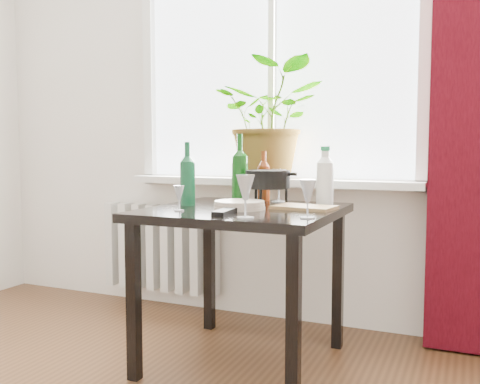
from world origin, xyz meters
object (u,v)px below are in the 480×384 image
at_px(tv_remote, 225,212).
at_px(cleaning_bottle, 325,175).
at_px(bottle_amber, 264,175).
at_px(cutting_board, 304,207).
at_px(wineglass_front_right, 245,196).
at_px(fondue_pot, 268,188).
at_px(wineglass_front_left, 179,198).
at_px(wine_bottle_left, 188,173).
at_px(wineglass_back_left, 249,186).
at_px(potted_plant, 271,120).
at_px(wineglass_back_center, 279,185).
at_px(radiator, 161,248).
at_px(table, 243,228).
at_px(wineglass_far_right, 308,198).
at_px(plate_stack, 239,205).
at_px(wine_bottle_right, 240,168).

bearing_deg(tv_remote, cleaning_bottle, 56.88).
height_order(bottle_amber, cutting_board, bottle_amber).
bearing_deg(cutting_board, cleaning_bottle, 80.12).
relative_size(wineglass_front_right, fondue_pot, 0.71).
xyz_separation_m(wineglass_front_left, tv_remote, (0.23, -0.02, -0.05)).
height_order(wine_bottle_left, cutting_board, wine_bottle_left).
height_order(wine_bottle_left, wineglass_back_left, wine_bottle_left).
distance_m(potted_plant, wineglass_front_left, 0.89).
bearing_deg(wineglass_front_right, wineglass_back_center, 98.00).
bearing_deg(bottle_amber, wineglass_back_left, 176.63).
relative_size(wine_bottle_left, wineglass_front_left, 2.70).
height_order(radiator, wineglass_front_right, wineglass_front_right).
height_order(potted_plant, tv_remote, potted_plant).
height_order(bottle_amber, fondue_pot, bottle_amber).
bearing_deg(potted_plant, fondue_pot, -72.16).
distance_m(bottle_amber, wineglass_front_left, 0.61).
height_order(table, wineglass_back_center, wineglass_back_center).
xyz_separation_m(cleaning_bottle, wineglass_front_left, (-0.52, -0.53, -0.09)).
xyz_separation_m(bottle_amber, wineglass_front_left, (-0.18, -0.58, -0.08)).
relative_size(wineglass_far_right, fondue_pot, 0.63).
relative_size(bottle_amber, cutting_board, 0.97).
distance_m(wine_bottle_left, wineglass_front_left, 0.26).
height_order(potted_plant, wineglass_front_left, potted_plant).
relative_size(table, potted_plant, 1.30).
relative_size(wineglass_front_left, plate_stack, 0.49).
bearing_deg(table, cleaning_bottle, 43.97).
relative_size(table, wine_bottle_right, 2.38).
bearing_deg(plate_stack, wineglass_back_left, 107.15).
xyz_separation_m(wine_bottle_left, wineglass_front_right, (0.45, -0.34, -0.07)).
relative_size(table, fondue_pot, 3.37).
relative_size(wine_bottle_left, cutting_board, 1.13).
relative_size(wineglass_front_right, wineglass_far_right, 1.12).
bearing_deg(radiator, table, -36.54).
height_order(wine_bottle_right, wineglass_front_left, wine_bottle_right).
height_order(radiator, cutting_board, cutting_board).
distance_m(wineglass_far_right, wineglass_front_left, 0.59).
bearing_deg(wine_bottle_left, wineglass_back_center, 41.86).
distance_m(table, wineglass_back_left, 0.41).
height_order(radiator, wineglass_front_left, wineglass_front_left).
xyz_separation_m(wine_bottle_right, cutting_board, (0.38, -0.14, -0.17)).
bearing_deg(wine_bottle_left, wineglass_front_right, -36.91).
bearing_deg(plate_stack, wineglass_far_right, -25.67).
bearing_deg(wineglass_front_left, fondue_pot, 56.02).
relative_size(wineglass_far_right, tv_remote, 0.85).
xyz_separation_m(wineglass_front_right, wineglass_back_left, (-0.28, 0.69, -0.01)).
bearing_deg(wine_bottle_right, wineglass_front_right, -64.34).
distance_m(potted_plant, wineglass_back_left, 0.42).
bearing_deg(cleaning_bottle, bottle_amber, 171.37).
bearing_deg(fondue_pot, tv_remote, -110.23).
relative_size(radiator, plate_stack, 3.38).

